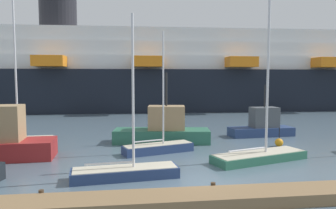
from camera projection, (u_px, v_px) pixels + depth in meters
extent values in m
plane|color=slate|center=(203.00, 183.00, 18.17)|extent=(600.00, 600.00, 0.00)
cube|color=olive|center=(219.00, 198.00, 15.06)|extent=(20.62, 1.89, 0.58)
cylinder|color=#423323|center=(41.00, 197.00, 15.03)|extent=(0.24, 0.24, 0.70)
cylinder|color=#423323|center=(213.00, 189.00, 16.09)|extent=(0.24, 0.24, 0.70)
cube|color=#2D6B51|center=(259.00, 157.00, 22.84)|extent=(7.43, 4.08, 0.59)
cube|color=beige|center=(260.00, 153.00, 22.81)|extent=(7.11, 3.84, 0.04)
cylinder|color=silver|center=(268.00, 64.00, 22.53)|extent=(0.17, 0.17, 12.57)
cylinder|color=silver|center=(248.00, 149.00, 22.35)|extent=(3.11, 1.11, 0.14)
cube|color=navy|center=(158.00, 149.00, 25.40)|extent=(5.81, 3.18, 0.66)
cube|color=beige|center=(158.00, 144.00, 25.37)|extent=(5.56, 3.00, 0.04)
cylinder|color=silver|center=(163.00, 88.00, 25.20)|extent=(0.13, 0.13, 8.86)
cylinder|color=silver|center=(149.00, 141.00, 24.99)|extent=(2.44, 0.89, 0.11)
cube|color=gray|center=(12.00, 143.00, 27.42)|extent=(6.90, 2.18, 0.76)
cube|color=beige|center=(11.00, 138.00, 27.38)|extent=(6.62, 2.02, 0.04)
cylinder|color=silver|center=(15.00, 65.00, 26.96)|extent=(0.16, 0.16, 12.51)
cube|color=navy|center=(125.00, 173.00, 18.94)|extent=(6.40, 2.40, 0.62)
cube|color=beige|center=(125.00, 168.00, 18.91)|extent=(6.14, 2.24, 0.04)
cylinder|color=silver|center=(133.00, 92.00, 18.66)|extent=(0.15, 0.15, 8.95)
cylinder|color=silver|center=(110.00, 163.00, 18.67)|extent=(2.81, 0.45, 0.12)
cube|color=navy|center=(261.00, 132.00, 32.73)|extent=(6.64, 2.57, 0.89)
cube|color=#4C5156|center=(264.00, 117.00, 32.67)|extent=(2.79, 1.78, 2.03)
cylinder|color=#262626|center=(265.00, 96.00, 32.49)|extent=(0.13, 0.13, 2.28)
cube|color=#2D6B51|center=(162.00, 136.00, 29.38)|extent=(8.92, 3.76, 1.21)
cube|color=#A3845B|center=(166.00, 118.00, 29.24)|extent=(3.51, 2.42, 2.15)
cylinder|color=#262626|center=(166.00, 89.00, 29.02)|extent=(0.17, 0.17, 3.03)
sphere|color=orange|center=(279.00, 142.00, 27.67)|extent=(0.70, 0.70, 0.70)
cylinder|color=black|center=(279.00, 133.00, 27.60)|extent=(0.06, 0.06, 0.96)
cube|color=black|center=(186.00, 89.00, 62.97)|extent=(133.37, 22.06, 7.31)
cube|color=white|center=(186.00, 64.00, 62.57)|extent=(122.68, 19.55, 2.39)
cube|color=white|center=(186.00, 52.00, 62.37)|extent=(115.32, 18.38, 2.39)
cube|color=white|center=(186.00, 39.00, 62.17)|extent=(107.96, 17.20, 2.39)
cube|color=orange|center=(50.00, 61.00, 50.60)|extent=(4.88, 3.85, 1.67)
cube|color=orange|center=(148.00, 62.00, 52.18)|extent=(4.88, 3.85, 1.67)
cube|color=orange|center=(241.00, 62.00, 53.77)|extent=(4.88, 3.85, 1.67)
cube|color=orange|center=(328.00, 62.00, 55.35)|extent=(4.88, 3.85, 1.67)
cylinder|color=black|center=(58.00, 13.00, 59.34)|extent=(6.70, 6.70, 6.65)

